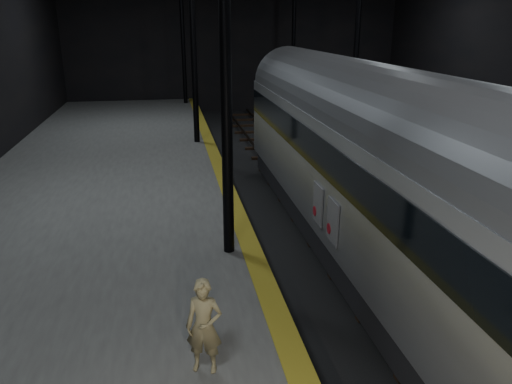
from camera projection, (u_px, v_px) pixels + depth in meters
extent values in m
plane|color=black|center=(326.00, 218.00, 16.93)|extent=(44.00, 44.00, 0.00)
cube|color=#4E4E4B|center=(95.00, 219.00, 15.52)|extent=(9.00, 43.80, 1.00)
cube|color=olive|center=(231.00, 196.00, 16.06)|extent=(0.50, 43.80, 0.01)
cube|color=#3F3328|center=(306.00, 215.00, 16.75)|extent=(0.08, 43.00, 0.14)
cube|color=#3F3328|center=(346.00, 212.00, 16.99)|extent=(0.08, 43.00, 0.14)
cube|color=black|center=(326.00, 217.00, 16.91)|extent=(2.40, 42.00, 0.12)
cylinder|color=black|center=(225.00, 38.00, 10.63)|extent=(0.26, 0.26, 10.00)
cylinder|color=black|center=(193.00, 30.00, 21.81)|extent=(0.26, 0.26, 10.00)
cylinder|color=black|center=(358.00, 29.00, 23.07)|extent=(0.26, 0.26, 10.00)
cylinder|color=black|center=(182.00, 27.00, 32.99)|extent=(0.26, 0.26, 10.00)
cylinder|color=black|center=(294.00, 27.00, 34.25)|extent=(0.26, 0.26, 10.00)
cube|color=#95989D|center=(377.00, 182.00, 12.57)|extent=(2.85, 19.67, 2.95)
cube|color=black|center=(371.00, 248.00, 13.16)|extent=(2.61, 19.27, 0.84)
cube|color=black|center=(379.00, 155.00, 12.34)|extent=(2.91, 19.37, 0.88)
cylinder|color=slate|center=(381.00, 124.00, 12.09)|extent=(2.79, 19.47, 2.79)
cube|color=black|center=(302.00, 183.00, 19.69)|extent=(1.77, 2.16, 0.34)
cube|color=silver|center=(333.00, 222.00, 11.60)|extent=(0.04, 0.74, 1.03)
cube|color=silver|center=(318.00, 204.00, 12.70)|extent=(0.04, 0.74, 1.03)
cylinder|color=#AF1524|center=(329.00, 228.00, 11.84)|extent=(0.03, 0.26, 0.26)
cylinder|color=#AF1524|center=(315.00, 211.00, 12.94)|extent=(0.03, 0.26, 0.26)
imported|color=#9D8E60|center=(204.00, 326.00, 7.81)|extent=(0.67, 0.54, 1.60)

